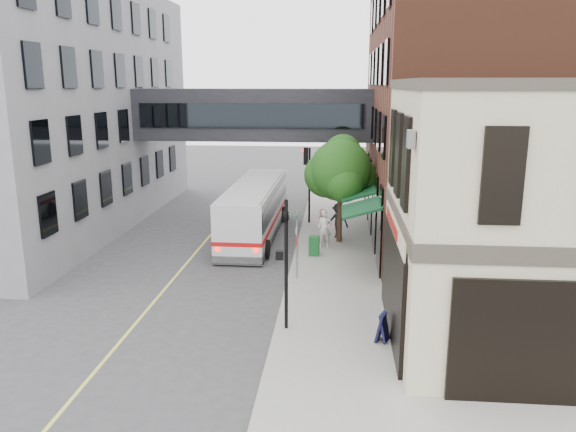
% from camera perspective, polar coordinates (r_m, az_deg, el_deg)
% --- Properties ---
extents(ground, '(120.00, 120.00, 0.00)m').
position_cam_1_polar(ground, '(17.95, -2.09, -14.31)').
color(ground, '#38383A').
rests_on(ground, ground).
extents(sidewalk_main, '(4.00, 60.00, 0.15)m').
position_cam_1_polar(sidewalk_main, '(30.89, 4.83, -2.19)').
color(sidewalk_main, gray).
rests_on(sidewalk_main, ground).
extents(corner_building, '(10.19, 8.12, 8.45)m').
position_cam_1_polar(corner_building, '(19.51, 25.77, -0.18)').
color(corner_building, beige).
rests_on(corner_building, ground).
extents(brick_building, '(13.76, 18.00, 14.00)m').
position_cam_1_polar(brick_building, '(31.79, 19.86, 10.17)').
color(brick_building, '#53291A').
rests_on(brick_building, ground).
extents(opposite_building, '(14.00, 24.00, 14.00)m').
position_cam_1_polar(opposite_building, '(37.06, -26.26, 9.96)').
color(opposite_building, slate).
rests_on(opposite_building, ground).
extents(skyway_bridge, '(14.00, 3.18, 3.00)m').
position_cam_1_polar(skyway_bridge, '(34.19, -3.46, 10.27)').
color(skyway_bridge, black).
rests_on(skyway_bridge, ground).
extents(traffic_signal_near, '(0.44, 0.22, 4.60)m').
position_cam_1_polar(traffic_signal_near, '(18.63, -0.28, -3.33)').
color(traffic_signal_near, black).
rests_on(traffic_signal_near, sidewalk_main).
extents(traffic_signal_far, '(0.53, 0.28, 4.50)m').
position_cam_1_polar(traffic_signal_far, '(33.19, 1.96, 4.70)').
color(traffic_signal_far, black).
rests_on(traffic_signal_far, sidewalk_main).
extents(street_sign_pole, '(0.08, 0.75, 3.00)m').
position_cam_1_polar(street_sign_pole, '(23.70, 0.91, -2.30)').
color(street_sign_pole, gray).
rests_on(street_sign_pole, sidewalk_main).
extents(street_tree, '(3.80, 3.20, 5.60)m').
position_cam_1_polar(street_tree, '(29.32, 5.35, 4.63)').
color(street_tree, '#382619').
rests_on(street_tree, sidewalk_main).
extents(lane_marking, '(0.12, 40.00, 0.01)m').
position_cam_1_polar(lane_marking, '(27.98, -9.76, -4.15)').
color(lane_marking, '#D8CC4C').
rests_on(lane_marking, ground).
extents(bus, '(2.71, 10.86, 2.92)m').
position_cam_1_polar(bus, '(30.94, -3.41, 0.84)').
color(bus, silver).
rests_on(bus, ground).
extents(pedestrian_a, '(0.78, 0.58, 1.95)m').
position_cam_1_polar(pedestrian_a, '(28.52, 3.73, -1.30)').
color(pedestrian_a, silver).
rests_on(pedestrian_a, sidewalk_main).
extents(pedestrian_b, '(0.89, 0.70, 1.81)m').
position_cam_1_polar(pedestrian_b, '(29.33, 3.61, -1.03)').
color(pedestrian_b, pink).
rests_on(pedestrian_b, sidewalk_main).
extents(pedestrian_c, '(1.38, 1.09, 1.88)m').
position_cam_1_polar(pedestrian_c, '(30.40, 5.09, -0.47)').
color(pedestrian_c, '#222129').
rests_on(pedestrian_c, sidewalk_main).
extents(newspaper_box, '(0.52, 0.47, 0.97)m').
position_cam_1_polar(newspaper_box, '(27.31, 2.67, -3.01)').
color(newspaper_box, '#124F1F').
rests_on(newspaper_box, sidewalk_main).
extents(sandwich_board, '(0.50, 0.62, 0.95)m').
position_cam_1_polar(sandwich_board, '(18.77, 9.58, -11.08)').
color(sandwich_board, black).
rests_on(sandwich_board, sidewalk_main).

